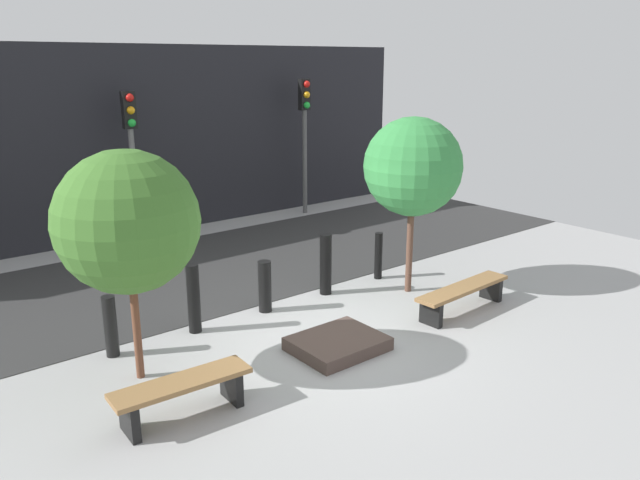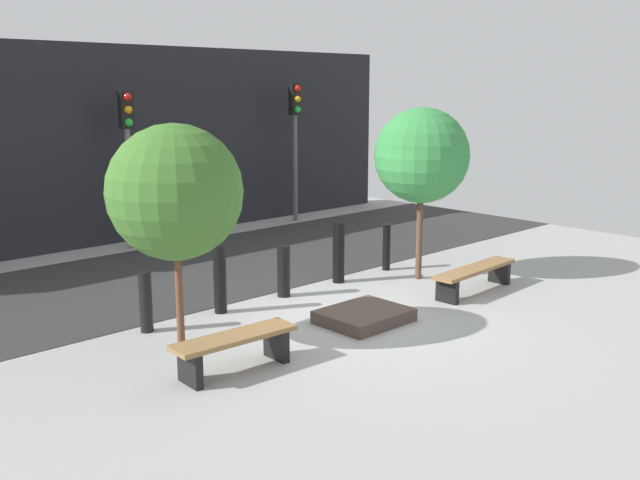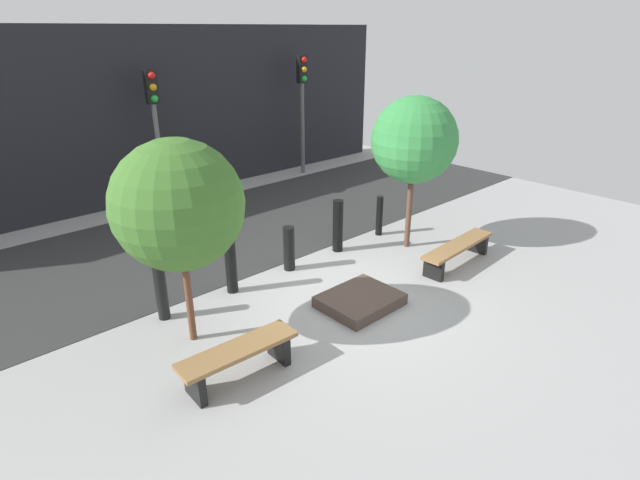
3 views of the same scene
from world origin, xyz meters
name	(u,v)px [view 2 (image 2 of 3)]	position (x,y,z in m)	size (l,w,h in m)	color
ground_plane	(349,317)	(0.00, 0.00, 0.00)	(18.00, 18.00, 0.00)	#A0A0A0
road_strip	(200,269)	(0.00, 4.00, 0.01)	(18.00, 4.45, 0.01)	#2F2F2F
building_facade	(107,145)	(0.00, 7.43, 2.15)	(16.20, 0.50, 4.29)	black
bench_left	(235,346)	(-2.49, -0.50, 0.33)	(1.63, 0.51, 0.47)	black
bench_right	(475,274)	(2.49, -0.50, 0.32)	(2.00, 0.49, 0.43)	black
planter_bed	(364,316)	(0.00, -0.30, 0.09)	(1.23, 1.00, 0.19)	#4C3C35
tree_behind_left_bench	(175,193)	(-2.49, 0.70, 2.07)	(1.76, 1.76, 2.95)	brown
tree_behind_right_bench	(422,156)	(2.49, 0.70, 2.22)	(1.67, 1.67, 3.06)	brown
bollard_far_left	(146,302)	(-2.54, 1.52, 0.44)	(0.18, 0.18, 0.88)	black
bollard_left	(220,279)	(-1.27, 1.52, 0.53)	(0.19, 0.19, 1.06)	black
bollard_center	(284,271)	(0.00, 1.52, 0.43)	(0.21, 0.21, 0.85)	black
bollard_right	(339,253)	(1.27, 1.52, 0.54)	(0.21, 0.21, 1.08)	black
bollard_far_right	(386,247)	(2.54, 1.52, 0.44)	(0.15, 0.15, 0.88)	black
traffic_light_mid_west	(128,140)	(0.00, 6.51, 2.31)	(0.28, 0.27, 3.32)	slate
traffic_light_mid_east	(295,126)	(4.65, 6.51, 2.42)	(0.28, 0.27, 3.49)	#535353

